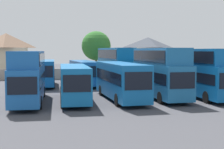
% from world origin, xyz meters
% --- Properties ---
extents(ground, '(140.00, 140.00, 0.00)m').
position_xyz_m(ground, '(0.00, 18.00, 0.00)').
color(ground, '#424247').
extents(depot_boundary_wall, '(56.00, 0.50, 1.80)m').
position_xyz_m(depot_boundary_wall, '(0.00, 23.82, 0.90)').
color(depot_boundary_wall, gray).
rests_on(depot_boundary_wall, ground).
extents(bus_1, '(2.92, 11.55, 4.70)m').
position_xyz_m(bus_1, '(-8.36, -0.04, 2.65)').
color(bus_1, '#1959A5').
rests_on(bus_1, ground).
extents(bus_2, '(2.94, 10.49, 3.33)m').
position_xyz_m(bus_2, '(-4.27, -0.19, 1.91)').
color(bus_2, '#1060A5').
rests_on(bus_2, ground).
extents(bus_3, '(2.92, 11.26, 3.56)m').
position_xyz_m(bus_3, '(0.17, -0.16, 2.03)').
color(bus_3, '#105BA0').
rests_on(bus_3, ground).
extents(bus_4, '(2.73, 10.34, 4.99)m').
position_xyz_m(bus_4, '(4.24, 0.07, 2.81)').
color(bus_4, '#1A5F97').
rests_on(bus_4, ground).
extents(bus_5, '(2.67, 11.09, 4.91)m').
position_xyz_m(bus_5, '(8.48, -0.22, 2.77)').
color(bus_5, '#0D58A0').
rests_on(bus_5, ground).
extents(bus_6, '(2.81, 10.18, 3.44)m').
position_xyz_m(bus_6, '(-6.89, 13.75, 1.96)').
color(bus_6, '#135796').
rests_on(bus_6, ground).
extents(bus_7, '(3.07, 10.99, 3.32)m').
position_xyz_m(bus_7, '(-1.65, 13.92, 1.90)').
color(bus_7, '#195599').
rests_on(bus_7, ground).
extents(bus_8, '(3.15, 11.89, 5.11)m').
position_xyz_m(bus_8, '(2.86, 14.21, 2.87)').
color(bus_8, '#0E5E98').
rests_on(bus_8, ground).
extents(bus_9, '(2.89, 11.16, 3.32)m').
position_xyz_m(bus_9, '(6.47, 13.50, 1.90)').
color(bus_9, '#1E649E').
rests_on(bus_9, ground).
extents(house_terrace_left, '(7.52, 7.08, 7.84)m').
position_xyz_m(house_terrace_left, '(-13.51, 30.74, 4.00)').
color(house_terrace_left, beige).
rests_on(house_terrace_left, ground).
extents(house_terrace_centre, '(7.42, 7.76, 7.34)m').
position_xyz_m(house_terrace_centre, '(13.13, 31.18, 3.74)').
color(house_terrace_centre, silver).
rests_on(house_terrace_centre, ground).
extents(tree_left_of_lot, '(5.11, 5.11, 8.14)m').
position_xyz_m(tree_left_of_lot, '(2.05, 26.32, 5.56)').
color(tree_left_of_lot, brown).
rests_on(tree_left_of_lot, ground).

